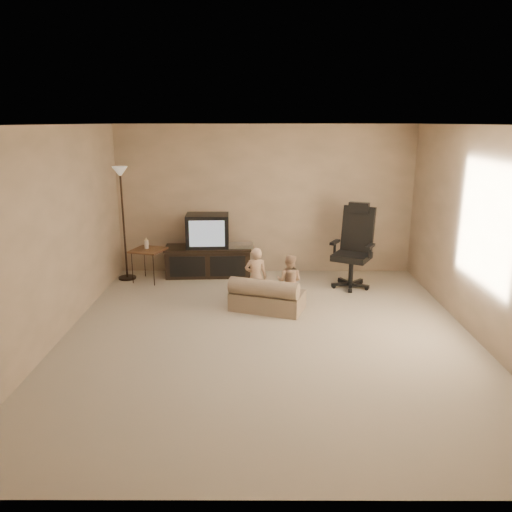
{
  "coord_description": "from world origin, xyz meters",
  "views": [
    {
      "loc": [
        -0.13,
        -5.64,
        2.53
      ],
      "look_at": [
        -0.15,
        0.6,
        0.85
      ],
      "focal_mm": 35.0,
      "sensor_mm": 36.0,
      "label": 1
    }
  ],
  "objects_px": {
    "floor_lamp": "(122,198)",
    "toddler_left": "(256,277)",
    "toddler_right": "(289,281)",
    "tv_stand": "(209,250)",
    "child_sofa": "(266,297)",
    "side_table": "(148,250)",
    "office_chair": "(353,257)"
  },
  "relations": [
    {
      "from": "office_chair",
      "to": "toddler_right",
      "type": "xyz_separation_m",
      "value": [
        -1.06,
        -0.93,
        -0.09
      ]
    },
    {
      "from": "office_chair",
      "to": "toddler_left",
      "type": "xyz_separation_m",
      "value": [
        -1.53,
        -0.9,
        -0.05
      ]
    },
    {
      "from": "floor_lamp",
      "to": "toddler_left",
      "type": "distance_m",
      "value": 2.66
    },
    {
      "from": "side_table",
      "to": "toddler_right",
      "type": "relative_size",
      "value": 0.95
    },
    {
      "from": "tv_stand",
      "to": "office_chair",
      "type": "distance_m",
      "value": 2.4
    },
    {
      "from": "floor_lamp",
      "to": "toddler_right",
      "type": "relative_size",
      "value": 2.43
    },
    {
      "from": "floor_lamp",
      "to": "toddler_left",
      "type": "height_order",
      "value": "floor_lamp"
    },
    {
      "from": "child_sofa",
      "to": "side_table",
      "type": "bearing_deg",
      "value": 164.02
    },
    {
      "from": "tv_stand",
      "to": "child_sofa",
      "type": "bearing_deg",
      "value": -62.75
    },
    {
      "from": "child_sofa",
      "to": "floor_lamp",
      "type": "bearing_deg",
      "value": 166.88
    },
    {
      "from": "tv_stand",
      "to": "side_table",
      "type": "distance_m",
      "value": 1.0
    },
    {
      "from": "floor_lamp",
      "to": "toddler_left",
      "type": "relative_size",
      "value": 2.16
    },
    {
      "from": "tv_stand",
      "to": "floor_lamp",
      "type": "xyz_separation_m",
      "value": [
        -1.35,
        -0.2,
        0.91
      ]
    },
    {
      "from": "tv_stand",
      "to": "toddler_right",
      "type": "distance_m",
      "value": 1.97
    },
    {
      "from": "side_table",
      "to": "child_sofa",
      "type": "height_order",
      "value": "side_table"
    },
    {
      "from": "tv_stand",
      "to": "toddler_left",
      "type": "xyz_separation_m",
      "value": [
        0.8,
        -1.48,
        -0.01
      ]
    },
    {
      "from": "side_table",
      "to": "toddler_left",
      "type": "bearing_deg",
      "value": -33.55
    },
    {
      "from": "office_chair",
      "to": "toddler_right",
      "type": "relative_size",
      "value": 1.73
    },
    {
      "from": "tv_stand",
      "to": "toddler_right",
      "type": "height_order",
      "value": "tv_stand"
    },
    {
      "from": "office_chair",
      "to": "child_sofa",
      "type": "relative_size",
      "value": 1.2
    },
    {
      "from": "child_sofa",
      "to": "toddler_right",
      "type": "bearing_deg",
      "value": 41.99
    },
    {
      "from": "toddler_right",
      "to": "toddler_left",
      "type": "bearing_deg",
      "value": 15.34
    },
    {
      "from": "tv_stand",
      "to": "toddler_right",
      "type": "xyz_separation_m",
      "value": [
        1.27,
        -1.51,
        -0.06
      ]
    },
    {
      "from": "floor_lamp",
      "to": "toddler_right",
      "type": "height_order",
      "value": "floor_lamp"
    },
    {
      "from": "side_table",
      "to": "floor_lamp",
      "type": "distance_m",
      "value": 0.93
    },
    {
      "from": "side_table",
      "to": "toddler_right",
      "type": "bearing_deg",
      "value": -28.27
    },
    {
      "from": "floor_lamp",
      "to": "child_sofa",
      "type": "relative_size",
      "value": 1.69
    },
    {
      "from": "side_table",
      "to": "office_chair",
      "type": "bearing_deg",
      "value": -4.53
    },
    {
      "from": "office_chair",
      "to": "side_table",
      "type": "bearing_deg",
      "value": -156.07
    },
    {
      "from": "child_sofa",
      "to": "toddler_left",
      "type": "relative_size",
      "value": 1.28
    },
    {
      "from": "office_chair",
      "to": "child_sofa",
      "type": "distance_m",
      "value": 1.77
    },
    {
      "from": "side_table",
      "to": "child_sofa",
      "type": "distance_m",
      "value": 2.34
    }
  ]
}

